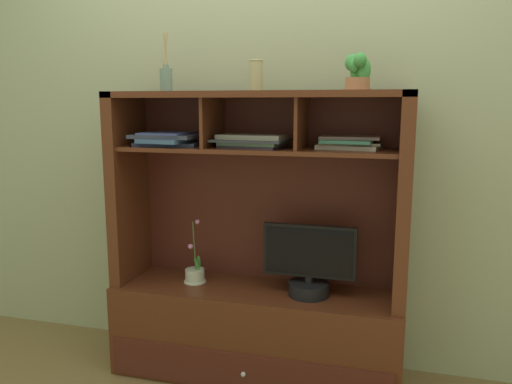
{
  "coord_description": "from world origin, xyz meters",
  "views": [
    {
      "loc": [
        0.62,
        -2.3,
        1.37
      ],
      "look_at": [
        0.0,
        0.0,
        0.95
      ],
      "focal_mm": 35.06,
      "sensor_mm": 36.0,
      "label": 1
    }
  ],
  "objects_px": {
    "magazine_stack_centre": "(349,143)",
    "diffuser_bottle": "(166,79)",
    "magazine_stack_right": "(252,141)",
    "potted_succulent": "(358,73)",
    "tv_monitor": "(309,266)",
    "ceramic_vase": "(256,75)",
    "magazine_stack_left": "(167,139)",
    "potted_orchid": "(195,274)",
    "media_console": "(257,292)"
  },
  "relations": [
    {
      "from": "magazine_stack_right",
      "to": "diffuser_bottle",
      "type": "relative_size",
      "value": 1.27
    },
    {
      "from": "potted_orchid",
      "to": "magazine_stack_left",
      "type": "relative_size",
      "value": 0.99
    },
    {
      "from": "potted_orchid",
      "to": "magazine_stack_centre",
      "type": "xyz_separation_m",
      "value": [
        0.76,
        0.05,
        0.69
      ]
    },
    {
      "from": "magazine_stack_left",
      "to": "tv_monitor",
      "type": "bearing_deg",
      "value": 1.32
    },
    {
      "from": "ceramic_vase",
      "to": "potted_succulent",
      "type": "bearing_deg",
      "value": 0.71
    },
    {
      "from": "diffuser_bottle",
      "to": "potted_succulent",
      "type": "relative_size",
      "value": 1.76
    },
    {
      "from": "magazine_stack_centre",
      "to": "potted_succulent",
      "type": "bearing_deg",
      "value": -54.94
    },
    {
      "from": "tv_monitor",
      "to": "diffuser_bottle",
      "type": "xyz_separation_m",
      "value": [
        -0.73,
        0.05,
        0.88
      ]
    },
    {
      "from": "potted_orchid",
      "to": "magazine_stack_left",
      "type": "xyz_separation_m",
      "value": [
        -0.11,
        -0.04,
        0.7
      ]
    },
    {
      "from": "tv_monitor",
      "to": "ceramic_vase",
      "type": "height_order",
      "value": "ceramic_vase"
    },
    {
      "from": "media_console",
      "to": "magazine_stack_centre",
      "type": "height_order",
      "value": "media_console"
    },
    {
      "from": "potted_orchid",
      "to": "potted_succulent",
      "type": "height_order",
      "value": "potted_succulent"
    },
    {
      "from": "magazine_stack_centre",
      "to": "diffuser_bottle",
      "type": "xyz_separation_m",
      "value": [
        -0.9,
        -0.03,
        0.3
      ]
    },
    {
      "from": "potted_succulent",
      "to": "media_console",
      "type": "bearing_deg",
      "value": 179.24
    },
    {
      "from": "magazine_stack_centre",
      "to": "diffuser_bottle",
      "type": "height_order",
      "value": "diffuser_bottle"
    },
    {
      "from": "diffuser_bottle",
      "to": "magazine_stack_right",
      "type": "bearing_deg",
      "value": -4.79
    },
    {
      "from": "potted_succulent",
      "to": "ceramic_vase",
      "type": "bearing_deg",
      "value": -179.29
    },
    {
      "from": "tv_monitor",
      "to": "potted_orchid",
      "type": "relative_size",
      "value": 1.34
    },
    {
      "from": "tv_monitor",
      "to": "potted_succulent",
      "type": "bearing_deg",
      "value": 8.8
    },
    {
      "from": "magazine_stack_right",
      "to": "potted_succulent",
      "type": "height_order",
      "value": "potted_succulent"
    },
    {
      "from": "potted_orchid",
      "to": "diffuser_bottle",
      "type": "bearing_deg",
      "value": 169.76
    },
    {
      "from": "ceramic_vase",
      "to": "magazine_stack_centre",
      "type": "bearing_deg",
      "value": 6.93
    },
    {
      "from": "tv_monitor",
      "to": "magazine_stack_centre",
      "type": "relative_size",
      "value": 1.49
    },
    {
      "from": "media_console",
      "to": "ceramic_vase",
      "type": "xyz_separation_m",
      "value": [
        0.0,
        -0.01,
        1.06
      ]
    },
    {
      "from": "potted_succulent",
      "to": "ceramic_vase",
      "type": "xyz_separation_m",
      "value": [
        -0.47,
        -0.01,
        -0.0
      ]
    },
    {
      "from": "magazine_stack_left",
      "to": "potted_succulent",
      "type": "relative_size",
      "value": 2.07
    },
    {
      "from": "tv_monitor",
      "to": "magazine_stack_right",
      "type": "distance_m",
      "value": 0.65
    },
    {
      "from": "magazine_stack_right",
      "to": "diffuser_bottle",
      "type": "distance_m",
      "value": 0.54
    },
    {
      "from": "ceramic_vase",
      "to": "diffuser_bottle",
      "type": "bearing_deg",
      "value": 177.19
    },
    {
      "from": "media_console",
      "to": "potted_succulent",
      "type": "bearing_deg",
      "value": -0.76
    },
    {
      "from": "media_console",
      "to": "tv_monitor",
      "type": "height_order",
      "value": "media_console"
    },
    {
      "from": "media_console",
      "to": "magazine_stack_left",
      "type": "xyz_separation_m",
      "value": [
        -0.44,
        -0.05,
        0.76
      ]
    },
    {
      "from": "magazine_stack_centre",
      "to": "potted_succulent",
      "type": "relative_size",
      "value": 1.83
    },
    {
      "from": "magazine_stack_right",
      "to": "potted_succulent",
      "type": "relative_size",
      "value": 2.24
    },
    {
      "from": "diffuser_bottle",
      "to": "potted_succulent",
      "type": "bearing_deg",
      "value": -1.05
    },
    {
      "from": "diffuser_bottle",
      "to": "ceramic_vase",
      "type": "xyz_separation_m",
      "value": [
        0.47,
        -0.02,
        0.01
      ]
    },
    {
      "from": "media_console",
      "to": "potted_orchid",
      "type": "relative_size",
      "value": 4.33
    },
    {
      "from": "media_console",
      "to": "diffuser_bottle",
      "type": "relative_size",
      "value": 5.03
    },
    {
      "from": "tv_monitor",
      "to": "magazine_stack_centre",
      "type": "bearing_deg",
      "value": 25.29
    },
    {
      "from": "potted_orchid",
      "to": "ceramic_vase",
      "type": "distance_m",
      "value": 1.05
    },
    {
      "from": "magazine_stack_left",
      "to": "diffuser_bottle",
      "type": "height_order",
      "value": "diffuser_bottle"
    },
    {
      "from": "magazine_stack_centre",
      "to": "magazine_stack_right",
      "type": "distance_m",
      "value": 0.45
    },
    {
      "from": "magazine_stack_left",
      "to": "magazine_stack_right",
      "type": "distance_m",
      "value": 0.42
    },
    {
      "from": "diffuser_bottle",
      "to": "magazine_stack_left",
      "type": "bearing_deg",
      "value": -67.63
    },
    {
      "from": "tv_monitor",
      "to": "potted_orchid",
      "type": "distance_m",
      "value": 0.61
    },
    {
      "from": "tv_monitor",
      "to": "magazine_stack_left",
      "type": "xyz_separation_m",
      "value": [
        -0.71,
        -0.02,
        0.59
      ]
    },
    {
      "from": "diffuser_bottle",
      "to": "ceramic_vase",
      "type": "relative_size",
      "value": 1.97
    },
    {
      "from": "magazine_stack_left",
      "to": "potted_succulent",
      "type": "height_order",
      "value": "potted_succulent"
    },
    {
      "from": "potted_succulent",
      "to": "magazine_stack_left",
      "type": "bearing_deg",
      "value": -177.04
    },
    {
      "from": "magazine_stack_right",
      "to": "magazine_stack_left",
      "type": "bearing_deg",
      "value": -176.48
    }
  ]
}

